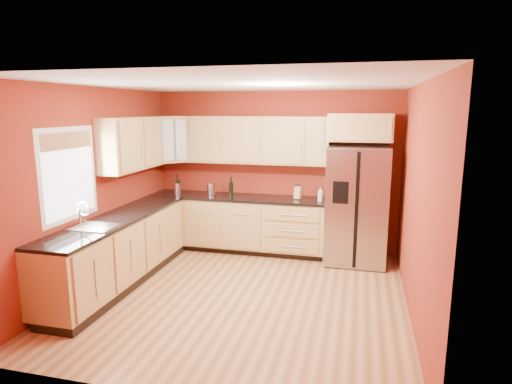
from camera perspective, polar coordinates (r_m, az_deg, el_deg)
floor at (r=5.54m, az=-1.93°, el=-13.67°), size 4.00×4.00×0.00m
ceiling at (r=5.05m, az=-2.13°, el=14.25°), size 4.00×4.00×0.00m
wall_back at (r=7.06m, az=2.42°, el=2.73°), size 4.00×0.04×2.60m
wall_front at (r=3.32m, az=-11.56°, el=-6.99°), size 4.00×0.04×2.60m
wall_left at (r=6.00m, az=-20.74°, el=0.55°), size 0.04×4.00×2.60m
wall_right at (r=4.99m, az=20.66°, el=-1.44°), size 0.04×4.00×2.60m
base_cabinets_back at (r=7.08m, az=-2.51°, el=-4.36°), size 2.90×0.60×0.88m
base_cabinets_left at (r=6.04m, az=-17.82°, el=-7.62°), size 0.60×2.80×0.88m
countertop_back at (r=6.96m, az=-2.56°, el=-0.73°), size 2.90×0.62×0.04m
countertop_left at (r=5.91m, az=-18.00°, el=-3.39°), size 0.62×2.80×0.04m
upper_cabinets_back at (r=6.89m, az=0.13°, el=6.93°), size 2.30×0.33×0.75m
upper_cabinets_left at (r=6.45m, az=-16.20°, el=6.22°), size 0.33×1.35×0.75m
corner_upper_cabinet at (r=7.21m, az=-11.30°, el=6.90°), size 0.67×0.67×0.75m
over_fridge_cabinet at (r=6.55m, az=13.71°, el=8.38°), size 0.92×0.60×0.40m
refrigerator at (r=6.63m, az=13.25°, el=-1.71°), size 0.90×0.75×1.78m
window at (r=5.55m, az=-23.65°, el=2.16°), size 0.03×0.90×1.00m
sink_faucet at (r=5.47m, az=-20.84°, el=-2.89°), size 0.50×0.42×0.30m
canister_left at (r=7.25m, az=-10.43°, el=0.44°), size 0.14×0.14×0.18m
canister_right at (r=7.05m, az=-5.99°, el=0.38°), size 0.17×0.17×0.20m
wine_bottle_a at (r=7.26m, az=-10.39°, el=1.03°), size 0.09×0.09×0.32m
wine_bottle_b at (r=6.92m, az=-3.34°, el=0.72°), size 0.09×0.09×0.32m
knife_block at (r=6.76m, az=5.61°, el=-0.09°), size 0.12×0.11×0.20m
soap_dispenser at (r=6.63m, az=8.55°, el=-0.32°), size 0.08×0.08×0.21m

